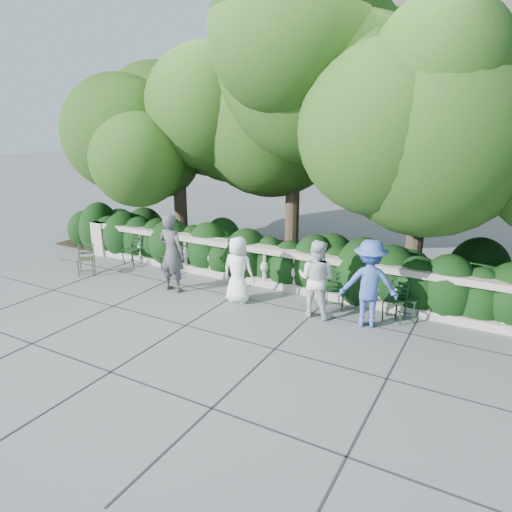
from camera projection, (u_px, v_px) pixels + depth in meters
The scene contains 14 objects.
ground at pixel (233, 313), 9.73m from camera, with size 90.00×90.00×0.00m, color #54585C.
balustrade at pixel (272, 268), 11.09m from camera, with size 12.00×0.44×1.00m.
shrub_hedge at pixel (292, 273), 12.23m from camera, with size 15.00×2.60×1.70m, color black, non-canonical shape.
tree_canopy at pixel (325, 119), 10.92m from camera, with size 15.04×6.52×6.78m.
chair_b at pixel (129, 266), 12.81m from camera, with size 0.44×0.48×0.84m, color black, non-canonical shape.
chair_c at pixel (165, 273), 12.23m from camera, with size 0.44×0.48×0.84m, color black, non-canonical shape.
chair_d at pixel (404, 321), 9.32m from camera, with size 0.44×0.48×0.84m, color black, non-canonical shape.
chair_e at pixel (391, 323), 9.23m from camera, with size 0.44×0.48×0.84m, color black, non-canonical shape.
chair_f at pixel (333, 311), 9.81m from camera, with size 0.44×0.48×0.84m, color black, non-canonical shape.
chair_weathered at pixel (87, 277), 11.92m from camera, with size 0.44×0.48×0.84m, color black, non-canonical shape.
person_businessman at pixel (238, 270), 10.11m from camera, with size 0.74×0.48×1.51m, color white.
person_woman_grey at pixel (172, 253), 10.71m from camera, with size 0.69×0.45×1.89m, color #414046.
person_casual_man at pixel (316, 279), 9.37m from camera, with size 0.80×0.62×1.64m, color silver.
person_older_blue at pixel (369, 284), 8.90m from camera, with size 1.14×0.66×1.77m, color #3853A8.
Camera 1 is at (4.79, -7.58, 3.99)m, focal length 32.00 mm.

